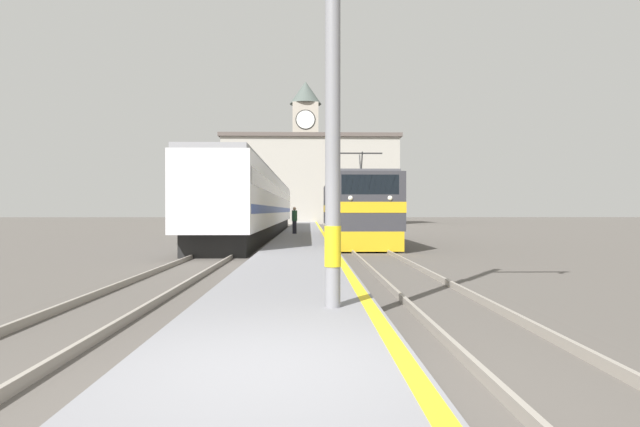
{
  "coord_description": "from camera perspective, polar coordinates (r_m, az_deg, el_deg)",
  "views": [
    {
      "loc": [
        0.36,
        -4.54,
        1.74
      ],
      "look_at": [
        1.01,
        24.63,
        1.58
      ],
      "focal_mm": 28.0,
      "sensor_mm": 36.0,
      "label": 1
    }
  ],
  "objects": [
    {
      "name": "rail_track_far",
      "position": [
        29.79,
        -8.01,
        -2.97
      ],
      "size": [
        2.83,
        140.0,
        0.16
      ],
      "color": "#514C47",
      "rests_on": "ground"
    },
    {
      "name": "station_building",
      "position": [
        68.94,
        -1.11,
        3.79
      ],
      "size": [
        23.68,
        10.31,
        11.79
      ],
      "color": "#A8A399",
      "rests_on": "ground"
    },
    {
      "name": "clock_tower",
      "position": [
        83.28,
        -1.66,
        7.67
      ],
      "size": [
        5.23,
        5.23,
        23.15
      ],
      "color": "#ADA393",
      "rests_on": "ground"
    },
    {
      "name": "catenary_mast",
      "position": [
        7.89,
        2.2,
        21.18
      ],
      "size": [
        2.41,
        0.25,
        8.41
      ],
      "color": "gray",
      "rests_on": "platform"
    },
    {
      "name": "locomotive_train",
      "position": [
        27.26,
        3.91,
        0.46
      ],
      "size": [
        2.92,
        14.58,
        4.49
      ],
      "color": "black",
      "rests_on": "ground"
    },
    {
      "name": "platform",
      "position": [
        29.58,
        -1.98,
        -2.75
      ],
      "size": [
        2.84,
        140.0,
        0.32
      ],
      "color": "slate",
      "rests_on": "ground"
    },
    {
      "name": "passenger_train",
      "position": [
        35.81,
        -6.87,
        1.06
      ],
      "size": [
        2.92,
        36.8,
        4.11
      ],
      "color": "black",
      "rests_on": "ground"
    },
    {
      "name": "rail_track_near",
      "position": [
        29.69,
        3.49,
        -2.98
      ],
      "size": [
        2.83,
        140.0,
        0.16
      ],
      "color": "#514C47",
      "rests_on": "ground"
    },
    {
      "name": "ground_plane",
      "position": [
        34.58,
        -1.88,
        -2.57
      ],
      "size": [
        200.0,
        200.0,
        0.0
      ],
      "primitive_type": "plane",
      "color": "#514C47"
    },
    {
      "name": "person_on_platform",
      "position": [
        31.11,
        -2.93,
        -0.7
      ],
      "size": [
        0.34,
        0.34,
        1.66
      ],
      "color": "#23232D",
      "rests_on": "platform"
    }
  ]
}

